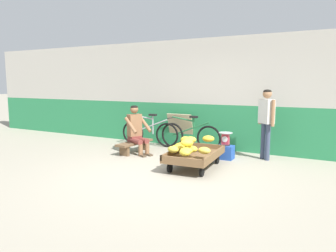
{
  "coord_description": "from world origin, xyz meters",
  "views": [
    {
      "loc": [
        2.76,
        -4.84,
        1.68
      ],
      "look_at": [
        -0.45,
        1.12,
        0.75
      ],
      "focal_mm": 34.05,
      "sensor_mm": 36.0,
      "label": 1
    }
  ],
  "objects_px": {
    "bicycle_near_left": "(149,133)",
    "bicycle_far_left": "(190,136)",
    "banana_cart": "(195,156)",
    "customer_adult": "(266,116)",
    "low_bench": "(135,144)",
    "sign_board": "(181,130)",
    "weighing_scale": "(225,139)",
    "plastic_crate": "(225,152)",
    "vendor_seated": "(137,130)"
  },
  "relations": [
    {
      "from": "vendor_seated",
      "to": "sign_board",
      "type": "bearing_deg",
      "value": 67.89
    },
    {
      "from": "low_bench",
      "to": "sign_board",
      "type": "distance_m",
      "value": 1.43
    },
    {
      "from": "low_bench",
      "to": "weighing_scale",
      "type": "xyz_separation_m",
      "value": [
        2.12,
        0.42,
        0.25
      ]
    },
    {
      "from": "low_bench",
      "to": "customer_adult",
      "type": "xyz_separation_m",
      "value": [
        2.9,
        0.78,
        0.75
      ]
    },
    {
      "from": "banana_cart",
      "to": "customer_adult",
      "type": "height_order",
      "value": "customer_adult"
    },
    {
      "from": "banana_cart",
      "to": "bicycle_near_left",
      "type": "height_order",
      "value": "bicycle_near_left"
    },
    {
      "from": "banana_cart",
      "to": "plastic_crate",
      "type": "xyz_separation_m",
      "value": [
        0.3,
        1.0,
        -0.09
      ]
    },
    {
      "from": "plastic_crate",
      "to": "weighing_scale",
      "type": "bearing_deg",
      "value": -90.0
    },
    {
      "from": "bicycle_near_left",
      "to": "sign_board",
      "type": "relative_size",
      "value": 1.91
    },
    {
      "from": "sign_board",
      "to": "bicycle_far_left",
      "type": "bearing_deg",
      "value": -36.67
    },
    {
      "from": "plastic_crate",
      "to": "bicycle_far_left",
      "type": "height_order",
      "value": "bicycle_far_left"
    },
    {
      "from": "bicycle_near_left",
      "to": "bicycle_far_left",
      "type": "height_order",
      "value": "same"
    },
    {
      "from": "plastic_crate",
      "to": "weighing_scale",
      "type": "distance_m",
      "value": 0.3
    },
    {
      "from": "bicycle_near_left",
      "to": "bicycle_far_left",
      "type": "xyz_separation_m",
      "value": [
        1.15,
        0.07,
        0.0
      ]
    },
    {
      "from": "bicycle_far_left",
      "to": "customer_adult",
      "type": "relative_size",
      "value": 1.09
    },
    {
      "from": "banana_cart",
      "to": "low_bench",
      "type": "xyz_separation_m",
      "value": [
        -1.82,
        0.58,
        -0.04
      ]
    },
    {
      "from": "low_bench",
      "to": "sign_board",
      "type": "xyz_separation_m",
      "value": [
        0.61,
        1.27,
        0.23
      ]
    },
    {
      "from": "low_bench",
      "to": "customer_adult",
      "type": "distance_m",
      "value": 3.1
    },
    {
      "from": "bicycle_near_left",
      "to": "customer_adult",
      "type": "xyz_separation_m",
      "value": [
        3.04,
        -0.12,
        0.6
      ]
    },
    {
      "from": "weighing_scale",
      "to": "bicycle_near_left",
      "type": "bearing_deg",
      "value": 167.89
    },
    {
      "from": "vendor_seated",
      "to": "customer_adult",
      "type": "distance_m",
      "value": 2.96
    },
    {
      "from": "low_bench",
      "to": "sign_board",
      "type": "height_order",
      "value": "sign_board"
    },
    {
      "from": "bicycle_far_left",
      "to": "vendor_seated",
      "type": "bearing_deg",
      "value": -132.48
    },
    {
      "from": "banana_cart",
      "to": "weighing_scale",
      "type": "distance_m",
      "value": 1.06
    },
    {
      "from": "banana_cart",
      "to": "bicycle_near_left",
      "type": "xyz_separation_m",
      "value": [
        -1.96,
        1.48,
        0.11
      ]
    },
    {
      "from": "vendor_seated",
      "to": "bicycle_far_left",
      "type": "bearing_deg",
      "value": 47.52
    },
    {
      "from": "low_bench",
      "to": "sign_board",
      "type": "relative_size",
      "value": 1.29
    },
    {
      "from": "plastic_crate",
      "to": "low_bench",
      "type": "bearing_deg",
      "value": -168.83
    },
    {
      "from": "weighing_scale",
      "to": "sign_board",
      "type": "xyz_separation_m",
      "value": [
        -1.51,
        0.85,
        -0.02
      ]
    },
    {
      "from": "bicycle_far_left",
      "to": "customer_adult",
      "type": "height_order",
      "value": "customer_adult"
    },
    {
      "from": "banana_cart",
      "to": "sign_board",
      "type": "xyz_separation_m",
      "value": [
        -1.21,
        1.85,
        0.19
      ]
    },
    {
      "from": "bicycle_near_left",
      "to": "sign_board",
      "type": "distance_m",
      "value": 0.84
    },
    {
      "from": "weighing_scale",
      "to": "sign_board",
      "type": "relative_size",
      "value": 0.35
    },
    {
      "from": "low_bench",
      "to": "vendor_seated",
      "type": "relative_size",
      "value": 0.98
    },
    {
      "from": "plastic_crate",
      "to": "sign_board",
      "type": "distance_m",
      "value": 1.75
    },
    {
      "from": "vendor_seated",
      "to": "sign_board",
      "type": "xyz_separation_m",
      "value": [
        0.53,
        1.31,
        -0.14
      ]
    },
    {
      "from": "plastic_crate",
      "to": "customer_adult",
      "type": "bearing_deg",
      "value": 25.02
    },
    {
      "from": "weighing_scale",
      "to": "customer_adult",
      "type": "height_order",
      "value": "customer_adult"
    },
    {
      "from": "plastic_crate",
      "to": "bicycle_far_left",
      "type": "distance_m",
      "value": 1.26
    },
    {
      "from": "bicycle_far_left",
      "to": "customer_adult",
      "type": "xyz_separation_m",
      "value": [
        1.89,
        -0.19,
        0.6
      ]
    },
    {
      "from": "low_bench",
      "to": "customer_adult",
      "type": "relative_size",
      "value": 0.73
    },
    {
      "from": "banana_cart",
      "to": "customer_adult",
      "type": "relative_size",
      "value": 0.98
    },
    {
      "from": "sign_board",
      "to": "customer_adult",
      "type": "relative_size",
      "value": 0.57
    },
    {
      "from": "customer_adult",
      "to": "plastic_crate",
      "type": "bearing_deg",
      "value": -154.98
    },
    {
      "from": "plastic_crate",
      "to": "bicycle_near_left",
      "type": "xyz_separation_m",
      "value": [
        -2.26,
        0.48,
        0.2
      ]
    },
    {
      "from": "plastic_crate",
      "to": "sign_board",
      "type": "xyz_separation_m",
      "value": [
        -1.51,
        0.85,
        0.28
      ]
    },
    {
      "from": "sign_board",
      "to": "low_bench",
      "type": "bearing_deg",
      "value": -115.68
    },
    {
      "from": "customer_adult",
      "to": "low_bench",
      "type": "bearing_deg",
      "value": -164.88
    },
    {
      "from": "low_bench",
      "to": "customer_adult",
      "type": "bearing_deg",
      "value": 15.12
    },
    {
      "from": "banana_cart",
      "to": "sign_board",
      "type": "bearing_deg",
      "value": 123.19
    }
  ]
}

